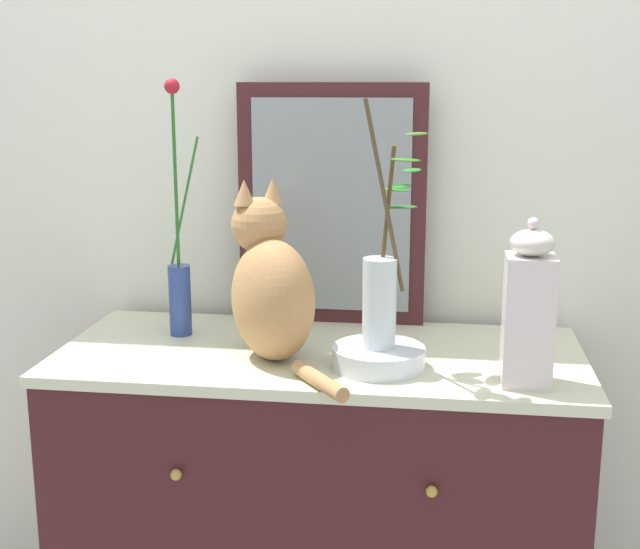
{
  "coord_description": "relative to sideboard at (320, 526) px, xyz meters",
  "views": [
    {
      "loc": [
        0.26,
        -1.86,
        1.51
      ],
      "look_at": [
        0.0,
        0.0,
        1.07
      ],
      "focal_mm": 47.84,
      "sensor_mm": 36.0,
      "label": 1
    }
  ],
  "objects": [
    {
      "name": "jar_lidded_porcelain",
      "position": [
        0.45,
        -0.16,
        0.6
      ],
      "size": [
        0.1,
        0.1,
        0.35
      ],
      "color": "silver",
      "rests_on": "sideboard"
    },
    {
      "name": "vase_slim_green",
      "position": [
        -0.35,
        0.08,
        0.59
      ],
      "size": [
        0.09,
        0.05,
        0.61
      ],
      "color": "#2D438D",
      "rests_on": "sideboard"
    },
    {
      "name": "bowl_porcelain",
      "position": [
        0.14,
        -0.1,
        0.47
      ],
      "size": [
        0.2,
        0.2,
        0.05
      ],
      "primitive_type": "cylinder",
      "color": "silver",
      "rests_on": "sideboard"
    },
    {
      "name": "vase_glass_clear",
      "position": [
        0.15,
        -0.1,
        0.62
      ],
      "size": [
        0.14,
        0.18,
        0.53
      ],
      "color": "silver",
      "rests_on": "bowl_porcelain"
    },
    {
      "name": "sideboard",
      "position": [
        0.0,
        0.0,
        0.0
      ],
      "size": [
        1.2,
        0.56,
        0.89
      ],
      "color": "#3E181C",
      "rests_on": "ground_plane"
    },
    {
      "name": "cat_sitting",
      "position": [
        -0.1,
        -0.07,
        0.61
      ],
      "size": [
        0.34,
        0.4,
        0.4
      ],
      "color": "tan",
      "rests_on": "sideboard"
    },
    {
      "name": "mirror_leaning",
      "position": [
        -0.01,
        0.25,
        0.75
      ],
      "size": [
        0.47,
        0.03,
        0.6
      ],
      "color": "#431C20",
      "rests_on": "sideboard"
    },
    {
      "name": "wall_back",
      "position": [
        0.0,
        0.34,
        0.85
      ],
      "size": [
        4.4,
        0.08,
        2.6
      ],
      "primitive_type": "cube",
      "color": "white",
      "rests_on": "ground_plane"
    }
  ]
}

